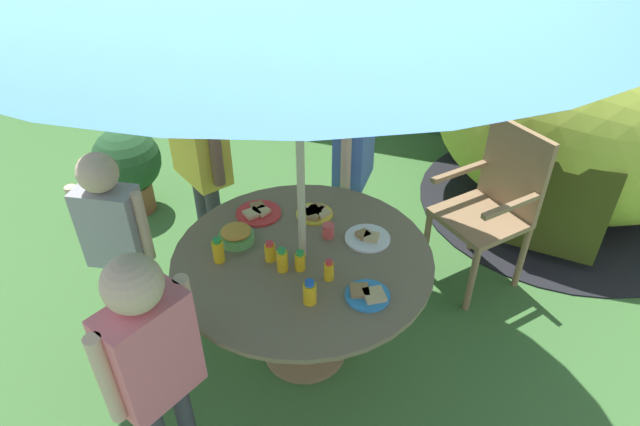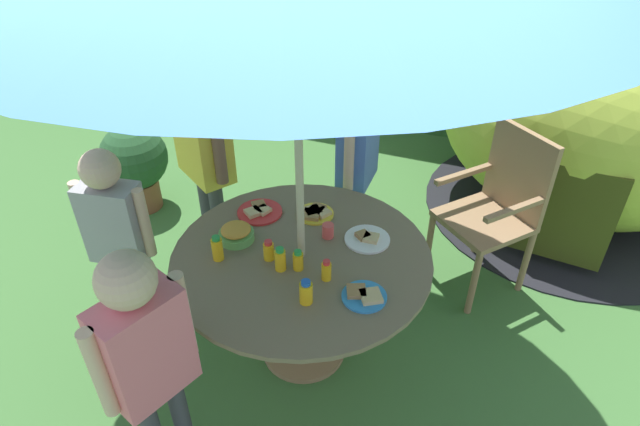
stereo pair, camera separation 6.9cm
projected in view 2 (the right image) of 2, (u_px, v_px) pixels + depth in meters
name	position (u px, v px, depth m)	size (l,w,h in m)	color
ground_plane	(304.00, 351.00, 2.99)	(10.00, 10.00, 0.02)	#3D6B33
hedge_backdrop	(438.00, 14.00, 4.79)	(9.00, 0.70, 2.02)	#33602D
garden_table	(302.00, 278.00, 2.67)	(1.26, 1.26, 0.69)	#93704C
wooden_chair	(498.00, 203.00, 3.15)	(0.64, 0.64, 1.01)	#93704C
dome_tent	(592.00, 119.00, 3.66)	(2.27, 2.27, 1.51)	#B2C63F
potted_plant	(135.00, 162.00, 3.89)	(0.48, 0.48, 0.67)	brown
child_in_blue_shirt	(358.00, 147.00, 3.22)	(0.21, 0.43, 1.26)	brown
child_in_yellow_shirt	(202.00, 134.00, 3.10)	(0.43, 0.37, 1.44)	#3F3F47
child_in_grey_shirt	(115.00, 223.00, 2.72)	(0.39, 0.21, 1.15)	brown
child_in_pink_shirt	(145.00, 348.00, 2.00)	(0.27, 0.40, 1.24)	#3F3F47
snack_bowl	(236.00, 233.00, 2.66)	(0.18, 0.18, 0.08)	#66B259
plate_center_front	(259.00, 211.00, 2.86)	(0.24, 0.24, 0.03)	red
plate_far_left	(315.00, 213.00, 2.84)	(0.20, 0.20, 0.03)	yellow
plate_center_back	(364.00, 295.00, 2.34)	(0.20, 0.20, 0.03)	#338CD8
plate_mid_right	(367.00, 239.00, 2.67)	(0.23, 0.23, 0.03)	white
juice_bottle_near_left	(217.00, 249.00, 2.52)	(0.05, 0.05, 0.13)	yellow
juice_bottle_near_right	(269.00, 251.00, 2.53)	(0.05, 0.05, 0.11)	yellow
juice_bottle_far_right	(280.00, 259.00, 2.47)	(0.05, 0.05, 0.12)	yellow
juice_bottle_mid_left	(326.00, 271.00, 2.42)	(0.05, 0.05, 0.11)	yellow
juice_bottle_front_edge	(298.00, 260.00, 2.47)	(0.05, 0.05, 0.11)	yellow
juice_bottle_back_edge	(306.00, 292.00, 2.30)	(0.06, 0.06, 0.12)	yellow
cup_near	(328.00, 231.00, 2.68)	(0.06, 0.06, 0.07)	#E04C47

